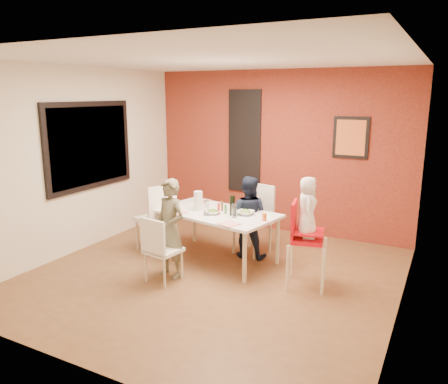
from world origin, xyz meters
The scene contains 35 objects.
ground centered at (0.00, 0.00, 0.00)m, with size 4.50×4.50×0.00m, color brown.
ceiling centered at (0.00, 0.00, 2.70)m, with size 4.50×4.50×0.02m, color silver.
wall_back centered at (0.00, 2.25, 1.35)m, with size 4.50×0.02×2.70m, color beige.
wall_front centered at (0.00, -2.25, 1.35)m, with size 4.50×0.02×2.70m, color beige.
wall_left centered at (-2.25, 0.00, 1.35)m, with size 0.02×4.50×2.70m, color beige.
wall_right centered at (2.25, 0.00, 1.35)m, with size 0.02×4.50×2.70m, color beige.
brick_accent_wall centered at (0.00, 2.23, 1.35)m, with size 4.50×0.02×2.70m, color maroon.
picture_window_frame centered at (-2.22, 0.20, 1.55)m, with size 0.05×1.70×1.30m, color black.
picture_window_pane centered at (-2.21, 0.20, 1.55)m, with size 0.02×1.55×1.15m, color black.
glassblock_strip centered at (-0.60, 2.21, 1.50)m, with size 0.55×0.03×1.70m, color silver.
glassblock_surround centered at (-0.60, 2.21, 1.50)m, with size 0.60×0.03×1.76m, color black.
art_print_frame centered at (1.20, 2.21, 1.65)m, with size 0.54×0.03×0.64m, color black.
art_print_canvas centered at (1.20, 2.19, 1.65)m, with size 0.44×0.01×0.54m, color orange.
dining_table centered at (-0.23, 0.50, 0.64)m, with size 1.82×1.22×0.70m.
chair_near centered at (-0.48, -0.51, 0.47)m, with size 0.44×0.44×0.84m.
chair_far centered at (0.13, 1.07, 0.56)m, with size 0.56×0.56×1.01m.
chair_left centered at (-1.13, 0.37, 0.58)m, with size 0.62×0.62×1.03m.
high_chair centered at (1.12, 0.24, 0.64)m, with size 0.52×0.52×1.06m.
child_near centered at (-0.47, -0.27, 0.64)m, with size 0.47×0.31×1.28m, color brown.
child_far centered at (0.11, 0.82, 0.59)m, with size 0.58×0.45×1.18m, color black.
toddler centered at (1.14, 0.25, 0.99)m, with size 0.36×0.24×0.74m, color white.
plate_near_left centered at (-0.68, 0.20, 0.71)m, with size 0.21×0.21×0.01m, color white.
plate_far_mid centered at (-0.06, 0.81, 0.71)m, with size 0.24×0.24×0.01m, color white.
plate_near_right centered at (0.20, 0.06, 0.71)m, with size 0.23×0.23×0.01m, color white.
plate_far_left centered at (-0.74, 0.95, 0.71)m, with size 0.23×0.23×0.01m, color white.
salad_bowl_a centered at (-0.22, 0.38, 0.73)m, with size 0.22×0.22×0.05m, color white.
salad_bowl_b centered at (0.19, 0.56, 0.73)m, with size 0.23×0.23×0.06m, color silver.
wine_bottle centered at (0.05, 0.45, 0.84)m, with size 0.07×0.07×0.27m, color black.
wine_glass_a centered at (-0.27, 0.30, 0.80)m, with size 0.07×0.07×0.20m, color silver.
wine_glass_b centered at (0.11, 0.38, 0.80)m, with size 0.07×0.07×0.19m, color silver.
paper_towel_roll centered at (-0.50, 0.47, 0.84)m, with size 0.12×0.12×0.27m, color silver.
condiment_red centered at (-0.16, 0.45, 0.77)m, with size 0.04×0.04×0.14m, color red.
condiment_green centered at (-0.07, 0.48, 0.77)m, with size 0.03×0.03×0.13m, color #317B29.
condiment_brown centered at (-0.18, 0.59, 0.77)m, with size 0.04×0.04×0.14m, color brown.
sippy_cup centered at (0.53, 0.41, 0.75)m, with size 0.06×0.06×0.10m, color #D65817.
Camera 1 is at (2.59, -4.64, 2.32)m, focal length 35.00 mm.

